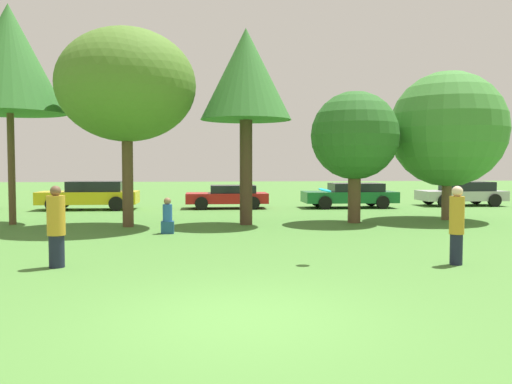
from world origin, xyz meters
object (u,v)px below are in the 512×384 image
person_catcher (457,225)px  parked_car_red (228,196)px  person_thrower (56,227)px  tree_0 (9,59)px  tree_2 (246,76)px  parked_car_silver (462,193)px  parked_car_yellow (91,195)px  tree_4 (448,129)px  tree_3 (355,136)px  parked_car_green (351,195)px  bystander_sitting (168,218)px  tree_1 (127,86)px  frisbee (325,190)px

person_catcher → parked_car_red: person_catcher is taller
person_thrower → tree_0: 10.41m
tree_2 → parked_car_silver: size_ratio=1.61×
person_thrower → person_catcher: (8.42, -0.54, 0.01)m
person_catcher → parked_car_yellow: person_catcher is taller
tree_4 → tree_3: bearing=-169.8°
parked_car_red → parked_car_silver: 12.30m
person_thrower → tree_3: 11.73m
person_catcher → parked_car_green: bearing=-93.7°
person_catcher → parked_car_silver: 17.64m
tree_0 → tree_4: tree_0 is taller
bystander_sitting → parked_car_silver: (14.62, 9.85, 0.19)m
bystander_sitting → tree_2: (2.63, 2.20, 4.78)m
tree_1 → tree_4: size_ratio=1.18×
person_catcher → parked_car_green: (1.93, 14.92, -0.21)m
parked_car_green → tree_1: bearing=36.2°
person_catcher → bystander_sitting: person_catcher is taller
tree_2 → parked_car_silver: bearing=32.5°
parked_car_yellow → parked_car_green: 12.65m
tree_3 → tree_4: (3.88, 0.70, 0.33)m
bystander_sitting → parked_car_silver: bearing=34.0°
tree_1 → tree_2: (4.10, 0.27, 0.43)m
parked_car_yellow → tree_0: bearing=77.0°
parked_car_green → tree_3: bearing=75.4°
person_catcher → parked_car_red: size_ratio=0.42×
tree_1 → parked_car_silver: (16.09, 7.91, -4.17)m
tree_2 → tree_4: 8.13m
person_catcher → tree_1: 11.80m
tree_3 → tree_4: bearing=10.2°
tree_1 → tree_4: tree_1 is taller
parked_car_red → tree_1: bearing=62.9°
parked_car_silver → bystander_sitting: bearing=34.2°
tree_2 → parked_car_red: (-0.30, 7.09, -4.65)m
parked_car_silver → tree_3: bearing=43.3°
tree_0 → parked_car_green: bearing=23.3°
tree_0 → tree_2: (8.31, -0.84, -0.61)m
person_thrower → tree_0: size_ratio=0.22×
person_thrower → bystander_sitting: 5.63m
person_thrower → parked_car_green: 17.71m
parked_car_green → tree_2: bearing=50.3°
person_catcher → tree_3: bearing=-87.4°
tree_3 → parked_car_red: (-4.31, 6.90, -2.57)m
bystander_sitting → tree_0: 8.40m
person_catcher → tree_0: (-12.18, 8.85, 5.00)m
tree_0 → parked_car_yellow: size_ratio=1.70×
tree_0 → tree_3: 12.63m
person_catcher → frisbee: size_ratio=5.84×
bystander_sitting → person_catcher: bearing=-41.8°
person_catcher → tree_3: (0.15, 8.20, 2.32)m
bystander_sitting → parked_car_green: 12.40m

